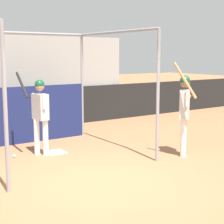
{
  "coord_description": "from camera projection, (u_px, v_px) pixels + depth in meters",
  "views": [
    {
      "loc": [
        -3.54,
        -5.49,
        2.33
      ],
      "look_at": [
        1.24,
        1.48,
        1.02
      ],
      "focal_mm": 60.0,
      "sensor_mm": 36.0,
      "label": 1
    }
  ],
  "objects": [
    {
      "name": "ground_plane",
      "position": [
        102.0,
        183.0,
        6.81
      ],
      "size": [
        60.0,
        60.0,
        0.0
      ],
      "primitive_type": "plane",
      "color": "#9E6642"
    },
    {
      "name": "outfield_wall",
      "position": [
        2.0,
        112.0,
        11.19
      ],
      "size": [
        24.0,
        0.12,
        1.25
      ],
      "color": "black",
      "rests_on": "ground"
    },
    {
      "name": "batting_cage",
      "position": [
        35.0,
        98.0,
        9.31
      ],
      "size": [
        3.4,
        3.32,
        2.89
      ],
      "color": "gray",
      "rests_on": "ground"
    },
    {
      "name": "baseball",
      "position": [
        14.0,
        156.0,
        8.51
      ],
      "size": [
        0.07,
        0.07,
        0.07
      ],
      "color": "white",
      "rests_on": "ground"
    },
    {
      "name": "home_plate",
      "position": [
        55.0,
        152.0,
        8.93
      ],
      "size": [
        0.44,
        0.44,
        0.02
      ],
      "color": "white",
      "rests_on": "ground"
    },
    {
      "name": "player_waiting",
      "position": [
        184.0,
        107.0,
        8.5
      ],
      "size": [
        0.63,
        0.77,
        2.16
      ],
      "rotation": [
        0.0,
        0.0,
        -2.34
      ],
      "color": "white",
      "rests_on": "ground"
    },
    {
      "name": "player_batter",
      "position": [
        40.0,
        110.0,
        8.57
      ],
      "size": [
        0.53,
        0.86,
        1.92
      ],
      "rotation": [
        0.0,
        0.0,
        1.68
      ],
      "color": "white",
      "rests_on": "ground"
    }
  ]
}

